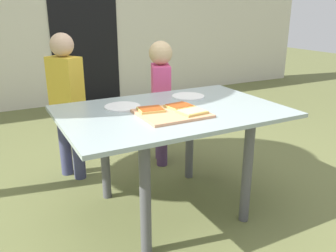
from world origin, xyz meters
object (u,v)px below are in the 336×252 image
at_px(pizza_slice_far_left, 151,109).
at_px(pizza_slice_far_right, 179,106).
at_px(child_right, 161,94).
at_px(cutting_board, 172,113).
at_px(pizza_slice_near_right, 192,112).
at_px(plate_white_left, 122,107).
at_px(plate_white_right, 188,96).
at_px(dining_table, 172,124).
at_px(child_left, 67,98).

bearing_deg(pizza_slice_far_left, pizza_slice_far_right, -3.80).
bearing_deg(child_right, cutting_board, -112.33).
bearing_deg(cutting_board, pizza_slice_far_left, 139.15).
bearing_deg(pizza_slice_near_right, pizza_slice_far_left, 140.90).
bearing_deg(plate_white_left, cutting_board, -54.82).
bearing_deg(plate_white_left, plate_white_right, 4.39).
distance_m(pizza_slice_far_right, plate_white_right, 0.32).
bearing_deg(pizza_slice_far_right, plate_white_right, 49.63).
distance_m(pizza_slice_near_right, pizza_slice_far_right, 0.14).
distance_m(dining_table, pizza_slice_near_right, 0.21).
xyz_separation_m(dining_table, cutting_board, (-0.05, -0.10, 0.10)).
xyz_separation_m(dining_table, child_left, (-0.46, 0.77, 0.05)).
xyz_separation_m(plate_white_right, plate_white_left, (-0.49, -0.04, 0.00)).
relative_size(pizza_slice_far_left, pizza_slice_far_right, 1.00).
bearing_deg(dining_table, plate_white_left, 144.14).
height_order(pizza_slice_near_right, child_right, child_right).
bearing_deg(plate_white_right, cutting_board, -133.25).
distance_m(cutting_board, pizza_slice_far_left, 0.13).
distance_m(cutting_board, plate_white_left, 0.34).
relative_size(pizza_slice_far_left, plate_white_right, 0.72).
bearing_deg(child_left, child_right, -6.13).
relative_size(pizza_slice_far_left, child_left, 0.15).
bearing_deg(dining_table, child_right, 68.57).
bearing_deg(cutting_board, plate_white_left, 125.18).
bearing_deg(cutting_board, plate_white_right, 46.75).
relative_size(pizza_slice_near_right, child_left, 0.14).
distance_m(pizza_slice_far_left, child_right, 0.83).
bearing_deg(pizza_slice_far_left, dining_table, 6.39).
relative_size(dining_table, plate_white_right, 5.99).
bearing_deg(pizza_slice_far_left, pizza_slice_near_right, -39.10).
relative_size(pizza_slice_near_right, plate_white_right, 0.71).
height_order(pizza_slice_far_left, child_left, child_left).
height_order(pizza_slice_far_right, plate_white_right, pizza_slice_far_right).
relative_size(pizza_slice_near_right, plate_white_left, 0.71).
bearing_deg(plate_white_right, pizza_slice_far_left, -149.09).
relative_size(cutting_board, plate_white_right, 1.71).
relative_size(plate_white_right, plate_white_left, 1.00).
xyz_separation_m(dining_table, plate_white_right, (0.24, 0.22, 0.10)).
xyz_separation_m(cutting_board, pizza_slice_near_right, (0.09, -0.07, 0.02)).
bearing_deg(pizza_slice_far_left, child_left, 111.72).
height_order(pizza_slice_far_left, child_right, child_right).
bearing_deg(cutting_board, child_right, 67.67).
height_order(dining_table, plate_white_left, plate_white_left).
relative_size(pizza_slice_far_right, plate_white_left, 0.72).
xyz_separation_m(pizza_slice_near_right, pizza_slice_far_right, (-0.00, 0.14, 0.00)).
height_order(dining_table, pizza_slice_near_right, pizza_slice_near_right).
bearing_deg(pizza_slice_far_right, dining_table, 140.41).
height_order(dining_table, pizza_slice_far_left, pizza_slice_far_left).
bearing_deg(pizza_slice_near_right, dining_table, 103.21).
distance_m(pizza_slice_near_right, plate_white_left, 0.45).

